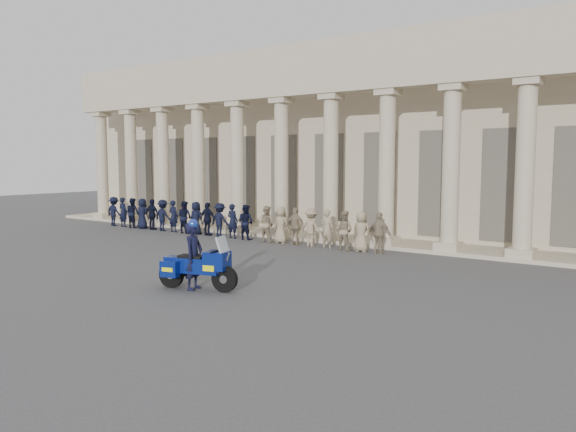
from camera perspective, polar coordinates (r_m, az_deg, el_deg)
The scene contains 5 objects.
ground at distance 17.09m, azimuth -5.97°, elevation -6.21°, with size 90.00×90.00×0.00m, color #424244.
building at distance 29.45m, azimuth 13.45°, elevation 7.48°, with size 40.00×12.50×9.00m.
officer_rank at distance 25.93m, azimuth -6.85°, elevation -0.42°, with size 16.71×0.59×1.57m.
motorcycle at distance 15.44m, azimuth -9.12°, elevation -5.06°, with size 2.30×1.22×1.51m.
rider at distance 15.45m, azimuth -9.56°, elevation -3.92°, with size 0.61×0.77×1.93m.
Camera 1 is at (11.09, -12.52, 3.50)m, focal length 35.00 mm.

